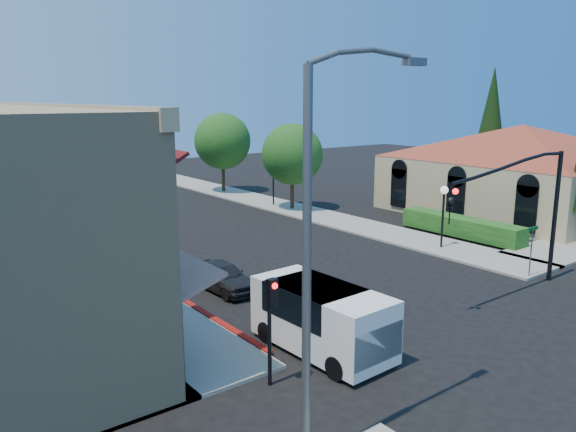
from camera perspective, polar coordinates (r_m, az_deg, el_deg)
ground at (r=21.72m, az=18.39°, el=-11.26°), size 120.00×120.00×0.00m
sidewalk_left at (r=39.63m, az=-24.86°, el=-1.22°), size 3.50×50.00×0.12m
sidewalk_right at (r=46.47m, az=-3.42°, el=1.69°), size 3.50×50.00×0.12m
curb_red_strip at (r=22.93m, az=-9.22°, el=-9.53°), size 0.25×10.00×0.06m
mission_building at (r=45.06m, az=22.50°, el=5.22°), size 30.12×30.12×6.40m
hedge at (r=35.78m, az=17.12°, el=-2.05°), size 1.40×8.00×1.10m
conifer_far at (r=53.38m, az=19.95°, el=9.14°), size 3.20×3.20×11.00m
street_tree_a at (r=41.91m, az=0.43°, el=6.30°), size 4.56×4.56×6.48m
street_tree_b at (r=50.12m, az=-6.67°, el=7.55°), size 4.94×4.94×7.02m
signal_mast_arm at (r=26.21m, az=23.53°, el=1.63°), size 8.01×0.39×6.00m
secondary_signal at (r=16.30m, az=-1.72°, el=-9.72°), size 0.28×0.42×3.32m
cobra_streetlight at (r=12.16m, az=3.21°, el=-2.69°), size 3.60×0.25×9.31m
street_name_sign at (r=28.42m, az=23.52°, el=-2.56°), size 0.80×0.06×2.50m
lamppost_left_near at (r=21.40m, az=-13.24°, el=-3.54°), size 0.44×0.44×3.57m
lamppost_left_far at (r=34.40m, az=-22.96°, el=1.64°), size 0.44×0.44×3.57m
lamppost_right_near at (r=32.10m, az=15.54°, el=1.48°), size 0.44×0.44×3.57m
lamppost_right_far at (r=43.49m, az=-1.51°, el=4.56°), size 0.44×0.44×3.57m
white_van at (r=18.84m, az=3.57°, el=-10.04°), size 2.38×5.11×2.23m
parked_car_a at (r=24.91m, az=-6.66°, el=-6.09°), size 1.72×3.91×1.31m
parked_car_b at (r=28.56m, az=-12.46°, el=-4.09°), size 1.48×3.61×1.16m
parked_car_c at (r=33.66m, az=-17.67°, el=-1.84°), size 1.95×4.44×1.27m
parked_car_d at (r=45.23m, az=-21.49°, el=1.22°), size 2.12×4.09×1.10m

